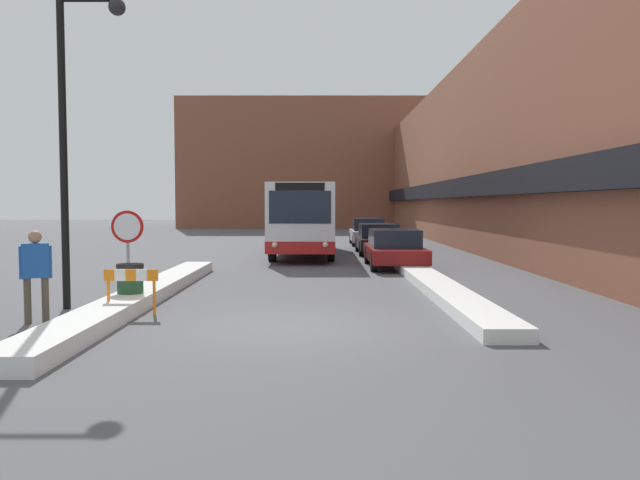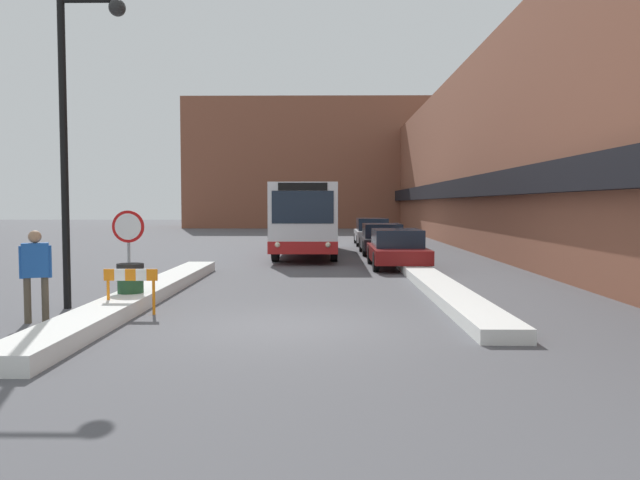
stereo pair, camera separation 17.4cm
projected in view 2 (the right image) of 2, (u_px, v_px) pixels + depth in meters
The scene contains 14 objects.
ground_plane at pixel (289, 327), 11.52m from camera, with size 160.00×160.00×0.00m, color #515156.
building_row_right at pixel (492, 162), 35.09m from camera, with size 5.50×60.00×9.35m.
building_backdrop_far at pixel (320, 165), 61.93m from camera, with size 26.00×8.00×12.33m.
snow_bank_left at pixel (145, 294), 14.69m from camera, with size 0.90×13.29×0.30m.
snow_bank_right at pixel (440, 287), 16.01m from camera, with size 0.90×12.16×0.26m.
city_bus at pixel (307, 217), 27.76m from camera, with size 2.60×10.42×3.08m.
parked_car_front at pixel (397, 248), 22.32m from camera, with size 1.93×4.54×1.36m.
parked_car_middle at pixel (382, 238), 28.45m from camera, with size 1.94×4.41×1.38m.
parked_car_back at pixel (372, 232), 34.77m from camera, with size 1.90×4.49×1.48m.
stop_sign at pixel (128, 235), 14.72m from camera, with size 0.76×0.08×2.12m.
street_lamp at pixel (76, 117), 13.30m from camera, with size 1.46×0.36×6.71m.
pedestrian at pixel (36, 267), 11.85m from camera, with size 0.54×0.37×1.77m.
trash_bin at pixel (131, 285), 13.78m from camera, with size 0.59×0.59×0.95m.
construction_barricade at pixel (131, 282), 12.74m from camera, with size 1.10×0.06×0.94m.
Camera 2 is at (0.70, -11.40, 2.26)m, focal length 35.00 mm.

